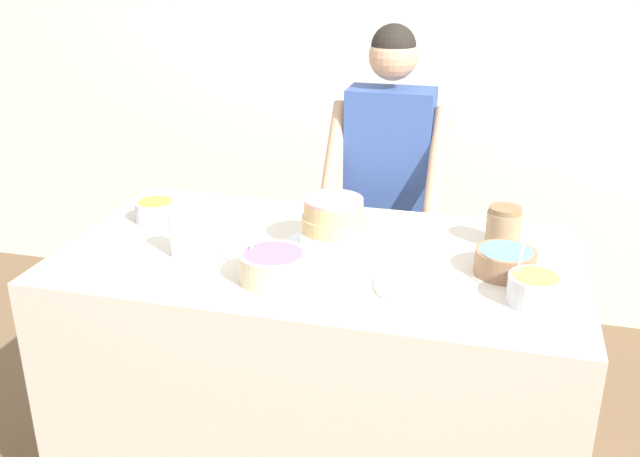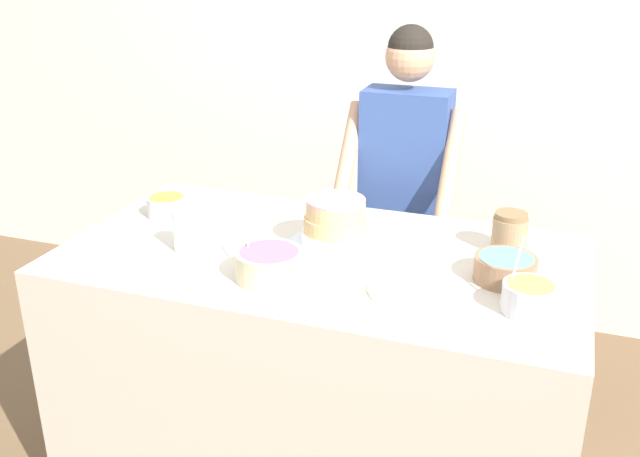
{
  "view_description": "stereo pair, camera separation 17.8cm",
  "coord_description": "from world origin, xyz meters",
  "px_view_note": "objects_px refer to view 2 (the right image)",
  "views": [
    {
      "loc": [
        0.53,
        -1.58,
        1.88
      ],
      "look_at": [
        0.01,
        0.4,
        1.04
      ],
      "focal_mm": 40.0,
      "sensor_mm": 36.0,
      "label": 1
    },
    {
      "loc": [
        0.7,
        -1.53,
        1.88
      ],
      "look_at": [
        0.01,
        0.4,
        1.04
      ],
      "focal_mm": 40.0,
      "sensor_mm": 36.0,
      "label": 2
    }
  ],
  "objects_px": {
    "person_baker": "(404,180)",
    "frosting_bowl_blue": "(505,268)",
    "frosting_bowl_orange": "(167,205)",
    "drinking_glass": "(185,230)",
    "stoneware_jar": "(510,233)",
    "frosting_bowl_purple": "(269,264)",
    "cake": "(335,227)",
    "frosting_bowl_yellow": "(529,297)",
    "ceramic_plate": "(413,290)"
  },
  "relations": [
    {
      "from": "person_baker",
      "to": "frosting_bowl_blue",
      "type": "distance_m",
      "value": 0.87
    },
    {
      "from": "frosting_bowl_orange",
      "to": "frosting_bowl_blue",
      "type": "bearing_deg",
      "value": -6.07
    },
    {
      "from": "frosting_bowl_orange",
      "to": "drinking_glass",
      "type": "distance_m",
      "value": 0.33
    },
    {
      "from": "frosting_bowl_orange",
      "to": "stoneware_jar",
      "type": "bearing_deg",
      "value": 4.15
    },
    {
      "from": "person_baker",
      "to": "drinking_glass",
      "type": "xyz_separation_m",
      "value": [
        -0.52,
        -0.85,
        0.04
      ]
    },
    {
      "from": "frosting_bowl_orange",
      "to": "frosting_bowl_purple",
      "type": "bearing_deg",
      "value": -32.19
    },
    {
      "from": "cake",
      "to": "frosting_bowl_blue",
      "type": "distance_m",
      "value": 0.55
    },
    {
      "from": "drinking_glass",
      "to": "frosting_bowl_yellow",
      "type": "bearing_deg",
      "value": -2.8
    },
    {
      "from": "frosting_bowl_purple",
      "to": "stoneware_jar",
      "type": "relative_size",
      "value": 1.52
    },
    {
      "from": "person_baker",
      "to": "cake",
      "type": "bearing_deg",
      "value": -95.94
    },
    {
      "from": "frosting_bowl_yellow",
      "to": "drinking_glass",
      "type": "distance_m",
      "value": 1.08
    },
    {
      "from": "person_baker",
      "to": "ceramic_plate",
      "type": "relative_size",
      "value": 6.08
    },
    {
      "from": "frosting_bowl_orange",
      "to": "ceramic_plate",
      "type": "distance_m",
      "value": 1.03
    },
    {
      "from": "person_baker",
      "to": "stoneware_jar",
      "type": "relative_size",
      "value": 11.74
    },
    {
      "from": "cake",
      "to": "frosting_bowl_orange",
      "type": "distance_m",
      "value": 0.68
    },
    {
      "from": "person_baker",
      "to": "frosting_bowl_yellow",
      "type": "distance_m",
      "value": 1.06
    },
    {
      "from": "ceramic_plate",
      "to": "frosting_bowl_orange",
      "type": "bearing_deg",
      "value": 163.13
    },
    {
      "from": "frosting_bowl_orange",
      "to": "frosting_bowl_yellow",
      "type": "relative_size",
      "value": 0.73
    },
    {
      "from": "cake",
      "to": "drinking_glass",
      "type": "xyz_separation_m",
      "value": [
        -0.45,
        -0.18,
        -0.01
      ]
    },
    {
      "from": "frosting_bowl_orange",
      "to": "frosting_bowl_yellow",
      "type": "height_order",
      "value": "frosting_bowl_yellow"
    },
    {
      "from": "frosting_bowl_yellow",
      "to": "drinking_glass",
      "type": "height_order",
      "value": "frosting_bowl_yellow"
    },
    {
      "from": "person_baker",
      "to": "frosting_bowl_yellow",
      "type": "relative_size",
      "value": 7.99
    },
    {
      "from": "frosting_bowl_orange",
      "to": "frosting_bowl_purple",
      "type": "distance_m",
      "value": 0.66
    },
    {
      "from": "frosting_bowl_blue",
      "to": "ceramic_plate",
      "type": "relative_size",
      "value": 0.71
    },
    {
      "from": "frosting_bowl_blue",
      "to": "frosting_bowl_yellow",
      "type": "xyz_separation_m",
      "value": [
        0.08,
        -0.17,
        0.0
      ]
    },
    {
      "from": "drinking_glass",
      "to": "ceramic_plate",
      "type": "xyz_separation_m",
      "value": [
        0.76,
        -0.05,
        -0.06
      ]
    },
    {
      "from": "person_baker",
      "to": "frosting_bowl_blue",
      "type": "bearing_deg",
      "value": -56.55
    },
    {
      "from": "stoneware_jar",
      "to": "cake",
      "type": "bearing_deg",
      "value": -163.15
    },
    {
      "from": "frosting_bowl_orange",
      "to": "cake",
      "type": "bearing_deg",
      "value": -6.33
    },
    {
      "from": "person_baker",
      "to": "cake",
      "type": "relative_size",
      "value": 4.79
    },
    {
      "from": "cake",
      "to": "person_baker",
      "type": "bearing_deg",
      "value": 84.06
    },
    {
      "from": "person_baker",
      "to": "ceramic_plate",
      "type": "bearing_deg",
      "value": -74.94
    },
    {
      "from": "frosting_bowl_yellow",
      "to": "ceramic_plate",
      "type": "bearing_deg",
      "value": 178.73
    },
    {
      "from": "frosting_bowl_blue",
      "to": "person_baker",
      "type": "bearing_deg",
      "value": 123.45
    },
    {
      "from": "ceramic_plate",
      "to": "stoneware_jar",
      "type": "relative_size",
      "value": 1.93
    },
    {
      "from": "stoneware_jar",
      "to": "ceramic_plate",
      "type": "bearing_deg",
      "value": -120.43
    },
    {
      "from": "frosting_bowl_blue",
      "to": "frosting_bowl_yellow",
      "type": "bearing_deg",
      "value": -65.14
    },
    {
      "from": "person_baker",
      "to": "frosting_bowl_blue",
      "type": "xyz_separation_m",
      "value": [
        0.48,
        -0.72,
        0.01
      ]
    },
    {
      "from": "frosting_bowl_purple",
      "to": "stoneware_jar",
      "type": "xyz_separation_m",
      "value": [
        0.65,
        0.44,
        0.02
      ]
    },
    {
      "from": "ceramic_plate",
      "to": "person_baker",
      "type": "bearing_deg",
      "value": 105.06
    },
    {
      "from": "frosting_bowl_blue",
      "to": "drinking_glass",
      "type": "height_order",
      "value": "drinking_glass"
    },
    {
      "from": "person_baker",
      "to": "frosting_bowl_blue",
      "type": "height_order",
      "value": "person_baker"
    },
    {
      "from": "cake",
      "to": "frosting_bowl_yellow",
      "type": "bearing_deg",
      "value": -20.09
    },
    {
      "from": "drinking_glass",
      "to": "stoneware_jar",
      "type": "distance_m",
      "value": 1.05
    },
    {
      "from": "ceramic_plate",
      "to": "stoneware_jar",
      "type": "height_order",
      "value": "stoneware_jar"
    },
    {
      "from": "ceramic_plate",
      "to": "stoneware_jar",
      "type": "bearing_deg",
      "value": 59.57
    },
    {
      "from": "frosting_bowl_purple",
      "to": "frosting_bowl_yellow",
      "type": "xyz_separation_m",
      "value": [
        0.74,
        0.05,
        -0.0
      ]
    },
    {
      "from": "cake",
      "to": "frosting_bowl_blue",
      "type": "xyz_separation_m",
      "value": [
        0.55,
        -0.06,
        -0.03
      ]
    },
    {
      "from": "person_baker",
      "to": "frosting_bowl_orange",
      "type": "xyz_separation_m",
      "value": [
        -0.74,
        -0.59,
        0.01
      ]
    },
    {
      "from": "frosting_bowl_purple",
      "to": "frosting_bowl_yellow",
      "type": "height_order",
      "value": "frosting_bowl_yellow"
    }
  ]
}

